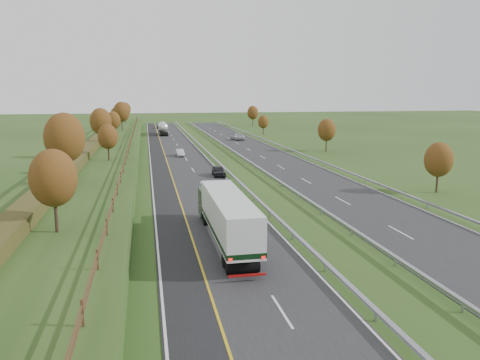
{
  "coord_description": "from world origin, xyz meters",
  "views": [
    {
      "loc": [
        -5.62,
        -23.65,
        11.68
      ],
      "look_at": [
        4.39,
        26.0,
        2.2
      ],
      "focal_mm": 35.0,
      "sensor_mm": 36.0,
      "label": 1
    }
  ],
  "objects_px": {
    "box_lorry": "(226,215)",
    "car_dark_near": "(219,171)",
    "road_tanker": "(163,128)",
    "car_silver_mid": "(180,153)",
    "car_oncoming": "(237,137)",
    "car_small_far": "(160,126)"
  },
  "relations": [
    {
      "from": "car_small_far",
      "to": "car_oncoming",
      "type": "relative_size",
      "value": 0.87
    },
    {
      "from": "car_silver_mid",
      "to": "car_small_far",
      "type": "relative_size",
      "value": 0.81
    },
    {
      "from": "road_tanker",
      "to": "car_silver_mid",
      "type": "bearing_deg",
      "value": -88.46
    },
    {
      "from": "road_tanker",
      "to": "car_small_far",
      "type": "bearing_deg",
      "value": 90.3
    },
    {
      "from": "road_tanker",
      "to": "car_small_far",
      "type": "xyz_separation_m",
      "value": [
        -0.12,
        23.24,
        -1.12
      ]
    },
    {
      "from": "road_tanker",
      "to": "car_dark_near",
      "type": "bearing_deg",
      "value": -85.75
    },
    {
      "from": "box_lorry",
      "to": "car_oncoming",
      "type": "distance_m",
      "value": 82.01
    },
    {
      "from": "box_lorry",
      "to": "road_tanker",
      "type": "distance_m",
      "value": 99.19
    },
    {
      "from": "car_silver_mid",
      "to": "road_tanker",
      "type": "bearing_deg",
      "value": 87.63
    },
    {
      "from": "car_silver_mid",
      "to": "car_oncoming",
      "type": "xyz_separation_m",
      "value": [
        16.43,
        27.87,
        0.13
      ]
    },
    {
      "from": "car_dark_near",
      "to": "car_oncoming",
      "type": "relative_size",
      "value": 0.75
    },
    {
      "from": "car_small_far",
      "to": "box_lorry",
      "type": "bearing_deg",
      "value": -86.91
    },
    {
      "from": "road_tanker",
      "to": "car_small_far",
      "type": "height_order",
      "value": "road_tanker"
    },
    {
      "from": "car_silver_mid",
      "to": "box_lorry",
      "type": "bearing_deg",
      "value": -94.12
    },
    {
      "from": "car_dark_near",
      "to": "car_oncoming",
      "type": "bearing_deg",
      "value": 77.19
    },
    {
      "from": "car_small_far",
      "to": "car_oncoming",
      "type": "height_order",
      "value": "car_oncoming"
    },
    {
      "from": "road_tanker",
      "to": "car_dark_near",
      "type": "height_order",
      "value": "road_tanker"
    },
    {
      "from": "box_lorry",
      "to": "car_dark_near",
      "type": "bearing_deg",
      "value": 82.31
    },
    {
      "from": "box_lorry",
      "to": "car_oncoming",
      "type": "xyz_separation_m",
      "value": [
        16.62,
        80.29,
        -1.51
      ]
    },
    {
      "from": "box_lorry",
      "to": "car_oncoming",
      "type": "relative_size",
      "value": 2.91
    },
    {
      "from": "car_oncoming",
      "to": "car_small_far",
      "type": "bearing_deg",
      "value": -70.1
    },
    {
      "from": "car_dark_near",
      "to": "car_oncoming",
      "type": "xyz_separation_m",
      "value": [
        12.55,
        50.18,
        0.06
      ]
    }
  ]
}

